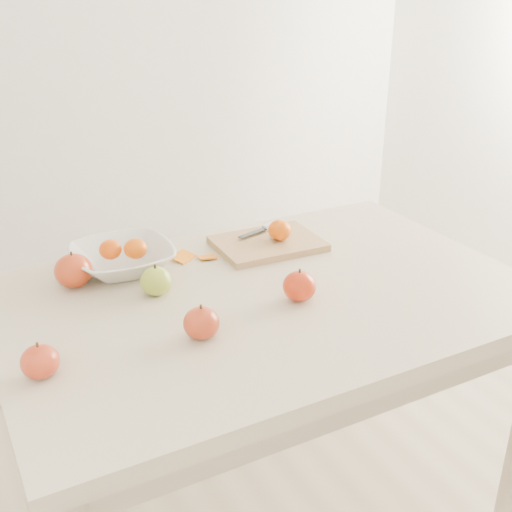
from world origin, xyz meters
name	(u,v)px	position (x,y,z in m)	size (l,w,h in m)	color
table	(266,329)	(0.00, 0.00, 0.65)	(1.20, 0.80, 0.75)	beige
cutting_board	(268,243)	(0.13, 0.23, 0.76)	(0.27, 0.20, 0.02)	#AC7C56
board_tangerine	(280,230)	(0.16, 0.22, 0.80)	(0.06, 0.06, 0.05)	orange
fruit_bowl	(123,259)	(-0.25, 0.27, 0.78)	(0.25, 0.25, 0.06)	silver
bowl_tangerine_near	(110,249)	(-0.28, 0.28, 0.81)	(0.05, 0.05, 0.05)	#D63B07
bowl_tangerine_far	(135,249)	(-0.22, 0.25, 0.81)	(0.06, 0.06, 0.05)	#D74907
orange_peel_a	(183,258)	(-0.10, 0.26, 0.75)	(0.06, 0.04, 0.00)	orange
orange_peel_b	(208,258)	(-0.04, 0.23, 0.75)	(0.04, 0.04, 0.00)	orange
paring_knife	(270,226)	(0.18, 0.30, 0.78)	(0.17, 0.07, 0.01)	white
apple_green	(156,281)	(-0.23, 0.11, 0.78)	(0.07, 0.07, 0.07)	olive
apple_red_c	(201,323)	(-0.21, -0.11, 0.78)	(0.07, 0.07, 0.07)	maroon
apple_red_d	(40,362)	(-0.52, -0.10, 0.78)	(0.07, 0.07, 0.06)	#900E03
apple_red_a	(74,271)	(-0.38, 0.24, 0.79)	(0.09, 0.09, 0.08)	maroon
apple_red_e	(299,286)	(0.05, -0.07, 0.78)	(0.08, 0.08, 0.07)	#9F130B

